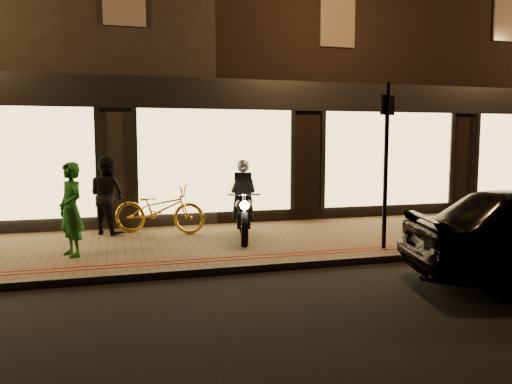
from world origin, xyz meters
TOP-DOWN VIEW (x-y plane):
  - ground at (0.00, 0.00)m, footprint 90.00×90.00m
  - sidewalk at (0.00, 2.00)m, footprint 50.00×4.00m
  - kerb_stone at (0.00, 0.05)m, footprint 50.00×0.14m
  - red_kerb_lines at (0.00, 0.55)m, footprint 50.00×0.26m
  - building_row at (-0.00, 8.99)m, footprint 48.00×10.11m
  - motorcycle at (0.16, 2.13)m, footprint 0.73×1.92m
  - sign_post at (2.43, 0.56)m, footprint 0.34×0.14m
  - bicycle_gold at (-1.41, 3.18)m, footprint 2.08×1.41m
  - person_green at (-3.03, 1.46)m, footprint 0.62×0.70m
  - person_dark at (-2.47, 3.40)m, footprint 1.01×1.00m

SIDE VIEW (x-z plane):
  - ground at x=0.00m, z-range 0.00..0.00m
  - sidewalk at x=0.00m, z-range 0.00..0.12m
  - kerb_stone at x=0.00m, z-range 0.00..0.12m
  - red_kerb_lines at x=0.00m, z-range 0.12..0.13m
  - bicycle_gold at x=-1.41m, z-range 0.12..1.15m
  - motorcycle at x=0.16m, z-range -0.06..1.53m
  - person_green at x=-3.03m, z-range 0.12..1.73m
  - person_dark at x=-2.47m, z-range 0.12..1.76m
  - sign_post at x=2.43m, z-range 0.30..3.30m
  - building_row at x=0.00m, z-range 0.00..8.50m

